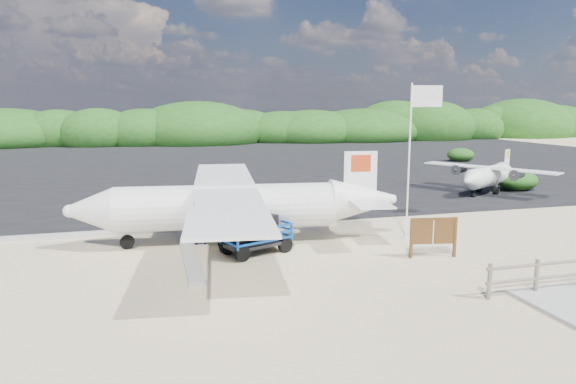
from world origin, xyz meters
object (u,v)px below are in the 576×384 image
(flagpole, at_px, (406,238))
(aircraft_large, at_px, (404,162))
(baggage_cart, at_px, (256,253))
(aircraft_small, at_px, (89,167))
(crew_a, at_px, (200,222))
(signboard, at_px, (432,258))
(crew_b, at_px, (232,207))

(flagpole, bearing_deg, aircraft_large, 62.43)
(flagpole, bearing_deg, baggage_cart, -175.19)
(aircraft_small, bearing_deg, baggage_cart, 76.20)
(aircraft_small, bearing_deg, aircraft_large, 142.31)
(baggage_cart, relative_size, aircraft_small, 0.39)
(baggage_cart, distance_m, crew_a, 2.64)
(flagpole, height_order, aircraft_large, flagpole)
(flagpole, relative_size, signboard, 3.44)
(crew_b, height_order, aircraft_large, aircraft_large)
(aircraft_large, bearing_deg, baggage_cart, 59.98)
(baggage_cart, height_order, crew_b, crew_b)
(aircraft_large, bearing_deg, signboard, 71.10)
(baggage_cart, relative_size, aircraft_large, 0.17)
(signboard, xyz_separation_m, aircraft_small, (-14.19, 30.79, 0.00))
(signboard, bearing_deg, crew_a, 162.91)
(aircraft_small, bearing_deg, crew_b, 78.50)
(baggage_cart, xyz_separation_m, crew_b, (-0.17, 4.25, 0.87))
(crew_b, distance_m, aircraft_small, 25.85)
(aircraft_large, bearing_deg, flagpole, 69.45)
(baggage_cart, xyz_separation_m, crew_a, (-1.79, 1.73, 0.86))
(crew_a, bearing_deg, baggage_cart, 142.66)
(crew_a, bearing_deg, aircraft_large, -125.01)
(crew_a, distance_m, aircraft_large, 31.28)
(signboard, bearing_deg, aircraft_small, 124.40)
(baggage_cart, relative_size, crew_a, 1.46)
(crew_a, bearing_deg, flagpole, 177.83)
(crew_b, bearing_deg, aircraft_large, -154.70)
(flagpole, bearing_deg, crew_a, 171.27)
(baggage_cart, height_order, aircraft_small, aircraft_small)
(crew_a, height_order, aircraft_large, aircraft_large)
(flagpole, distance_m, crew_a, 8.04)
(flagpole, bearing_deg, aircraft_small, 117.30)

